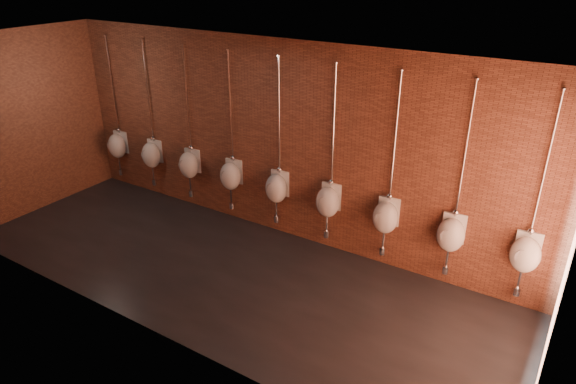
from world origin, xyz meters
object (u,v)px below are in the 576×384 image
Objects in this scene: urinal_6 at (386,216)px; urinal_4 at (277,187)px; urinal_2 at (189,164)px; urinal_3 at (231,175)px; urinal_1 at (152,154)px; urinal_7 at (451,233)px; urinal_0 at (117,145)px; urinal_5 at (328,201)px; urinal_8 at (526,253)px.

urinal_4 is at bearing 180.00° from urinal_6.
urinal_3 is (0.94, 0.00, 0.00)m from urinal_2.
urinal_1 and urinal_7 have the same top height.
urinal_7 is at bearing 0.00° from urinal_3.
urinal_0 is 4.71m from urinal_5.
urinal_0 and urinal_6 have the same top height.
urinal_3 is at bearing 180.00° from urinal_5.
urinal_5 is 1.00× the size of urinal_8.
urinal_0 is at bearing 180.00° from urinal_6.
urinal_2 and urinal_3 have the same top height.
urinal_7 is at bearing 180.00° from urinal_8.
urinal_8 is at bearing 0.00° from urinal_1.
urinal_1 is at bearing 180.00° from urinal_2.
urinal_3 is 1.00× the size of urinal_8.
urinal_0 is 1.88m from urinal_2.
urinal_0 is at bearing 180.00° from urinal_7.
urinal_0 and urinal_5 have the same top height.
urinal_6 is at bearing 0.00° from urinal_2.
urinal_3 is 1.00× the size of urinal_6.
urinal_8 is (0.94, 0.00, 0.00)m from urinal_7.
urinal_1 is at bearing 180.00° from urinal_5.
urinal_1 and urinal_8 have the same top height.
urinal_2 is 1.00× the size of urinal_3.
urinal_3 is 2.82m from urinal_6.
urinal_5 and urinal_7 have the same top height.
urinal_2 is 4.71m from urinal_7.
urinal_4 is at bearing 180.00° from urinal_5.
urinal_7 is at bearing 0.00° from urinal_1.
urinal_7 is (5.65, 0.00, 0.00)m from urinal_1.
urinal_5 is at bearing 0.00° from urinal_4.
urinal_6 is (2.82, 0.00, 0.00)m from urinal_3.
urinal_7 is (3.76, 0.00, 0.00)m from urinal_3.
urinal_7 is at bearing 0.00° from urinal_0.
urinal_3 is at bearing 180.00° from urinal_8.
urinal_4 is at bearing 0.00° from urinal_3.
urinal_2 is 1.00× the size of urinal_8.
urinal_1 is 1.00× the size of urinal_7.
urinal_6 is at bearing 180.00° from urinal_7.
urinal_5 is at bearing 0.00° from urinal_0.
urinal_7 is (6.59, 0.00, 0.00)m from urinal_0.
urinal_5 is (3.76, 0.00, 0.00)m from urinal_1.
urinal_2 is (1.88, 0.00, 0.00)m from urinal_0.
urinal_7 is at bearing 0.00° from urinal_5.
urinal_1 is 1.00× the size of urinal_3.
urinal_6 is at bearing 0.00° from urinal_1.
urinal_0 is at bearing 180.00° from urinal_2.
urinal_8 is at bearing 0.00° from urinal_3.
urinal_2 is 0.94m from urinal_3.
urinal_0 is 0.94m from urinal_1.
urinal_4 and urinal_6 have the same top height.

